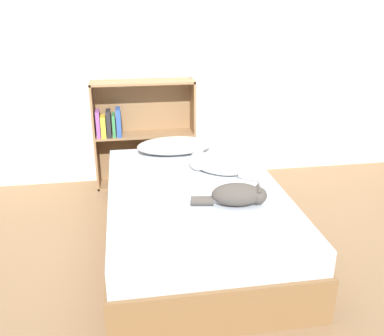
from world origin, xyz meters
TOP-DOWN VIEW (x-y plane):
  - ground_plane at (0.00, 0.00)m, footprint 8.00×8.00m
  - wall_back at (0.00, 1.38)m, footprint 8.00×0.06m
  - bed at (0.00, 0.00)m, footprint 1.25×1.89m
  - pillow at (-0.05, 0.76)m, footprint 0.64×0.32m
  - cat_light at (0.19, 0.26)m, footprint 0.51×0.42m
  - cat_dark at (0.23, -0.30)m, footprint 0.49×0.22m
  - bookshelf at (-0.32, 1.25)m, footprint 0.95×0.26m

SIDE VIEW (x-z plane):
  - ground_plane at x=0.00m, z-range 0.00..0.00m
  - bed at x=0.00m, z-range 0.00..0.46m
  - bookshelf at x=-0.32m, z-range 0.02..1.03m
  - cat_light at x=0.19m, z-range 0.44..0.61m
  - pillow at x=-0.05m, z-range 0.46..0.60m
  - cat_dark at x=0.23m, z-range 0.46..0.61m
  - wall_back at x=0.00m, z-range 0.00..2.50m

